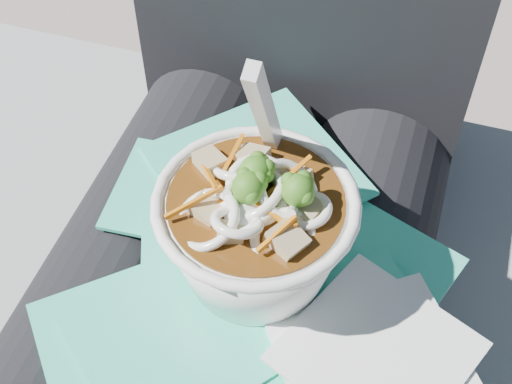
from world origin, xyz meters
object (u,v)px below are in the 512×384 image
(udon_bowl, at_px, (257,226))
(lap, at_px, (222,315))
(stone_ledge, at_px, (267,337))
(person_body, at_px, (253,223))
(plastic_bag, at_px, (253,277))

(udon_bowl, bearing_deg, lap, -173.85)
(stone_ledge, height_order, person_body, person_body)
(stone_ledge, height_order, udon_bowl, udon_bowl)
(lap, distance_m, udon_bowl, 0.15)
(lap, bearing_deg, person_body, 90.00)
(person_body, bearing_deg, stone_ledge, 90.00)
(stone_ledge, relative_size, person_body, 0.99)
(stone_ledge, bearing_deg, lap, -90.00)
(lap, xyz_separation_m, person_body, (-0.00, 0.09, 0.02))
(lap, distance_m, person_body, 0.09)
(person_body, bearing_deg, lap, -90.00)
(person_body, height_order, plastic_bag, person_body)
(lap, relative_size, person_body, 0.47)
(stone_ledge, xyz_separation_m, person_body, (-0.00, -0.06, 0.33))
(udon_bowl, bearing_deg, plastic_bag, -99.27)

